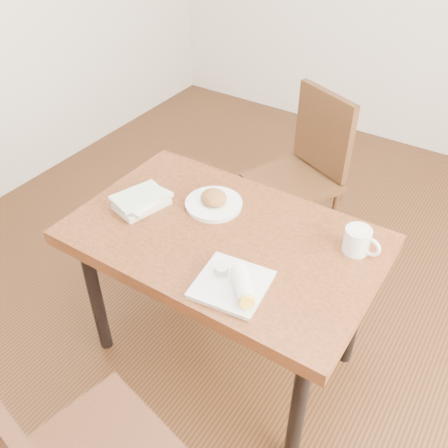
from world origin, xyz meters
The scene contains 7 objects.
ground centered at (0.00, 0.00, -0.01)m, with size 4.00×5.00×0.01m, color #472814.
table centered at (0.00, 0.00, 0.66)m, with size 1.22×0.77×0.75m.
chair_far centered at (-0.07, 0.93, 0.55)m, with size 0.55×0.55×0.95m.
plate_scone centered at (-0.14, 0.13, 0.77)m, with size 0.24×0.24×0.08m.
coffee_mug centered at (0.48, 0.19, 0.80)m, with size 0.15×0.10×0.10m.
plate_burrito centered at (0.20, -0.23, 0.78)m, with size 0.27×0.27×0.08m.
book_stack centered at (-0.39, -0.03, 0.78)m, with size 0.21×0.25×0.06m.
Camera 1 is at (0.83, -1.27, 2.02)m, focal length 40.00 mm.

